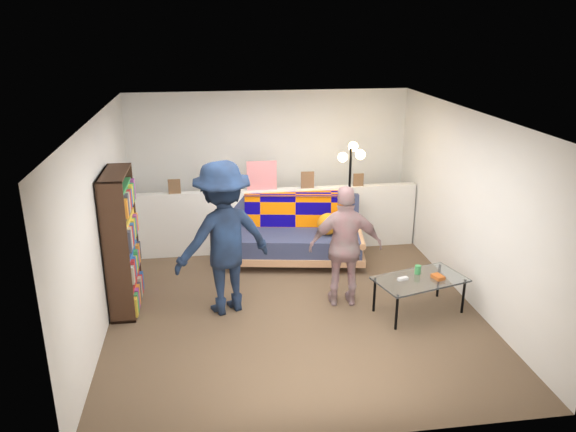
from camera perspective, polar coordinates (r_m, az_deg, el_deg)
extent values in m
plane|color=brown|center=(7.28, 0.46, -8.86)|extent=(5.00, 5.00, 0.00)
cube|color=silver|center=(9.17, -1.88, 5.18)|extent=(4.50, 0.10, 2.40)
cube|color=silver|center=(6.85, -18.48, -0.80)|extent=(0.10, 5.00, 2.40)
cube|color=silver|center=(7.46, 17.83, 0.90)|extent=(0.10, 5.00, 2.40)
cube|color=white|center=(6.50, 0.51, 10.13)|extent=(4.50, 5.00, 0.10)
cube|color=silver|center=(8.71, -1.32, -0.40)|extent=(4.45, 0.15, 1.00)
cube|color=brown|center=(8.47, -11.47, 2.96)|extent=(0.18, 0.02, 0.22)
cube|color=brown|center=(8.44, -7.42, 3.35)|extent=(0.22, 0.02, 0.28)
cube|color=silver|center=(8.46, -2.69, 4.12)|extent=(0.45, 0.02, 0.45)
cube|color=brown|center=(8.57, 1.99, 3.68)|extent=(0.20, 0.02, 0.26)
cube|color=brown|center=(8.75, 7.16, 3.67)|extent=(0.16, 0.02, 0.20)
cube|color=tan|center=(8.41, 0.74, -3.65)|extent=(2.14, 1.22, 0.11)
cube|color=#303857|center=(8.29, 0.74, -2.64)|extent=(2.00, 1.05, 0.25)
cube|color=#303857|center=(8.55, 0.77, 0.33)|extent=(1.92, 0.56, 0.60)
cylinder|color=tan|center=(8.37, -5.81, -1.90)|extent=(0.24, 0.90, 0.10)
cylinder|color=tan|center=(8.36, 7.30, -2.00)|extent=(0.24, 0.90, 0.10)
cube|color=#0B057C|center=(8.47, 0.77, 0.14)|extent=(1.53, 0.36, 0.55)
cube|color=#0B057C|center=(8.51, 0.78, 2.34)|extent=(1.56, 0.51, 0.03)
sphere|color=orange|center=(8.20, 4.08, -0.81)|extent=(0.32, 0.32, 0.32)
cube|color=black|center=(7.16, -17.66, -2.59)|extent=(0.02, 0.88, 1.76)
cube|color=black|center=(6.74, -17.05, -3.89)|extent=(0.29, 0.02, 1.76)
cube|color=black|center=(7.53, -16.15, -1.34)|extent=(0.29, 0.02, 1.76)
cube|color=black|center=(6.87, -17.26, 4.21)|extent=(0.29, 0.88, 0.02)
cube|color=black|center=(7.48, -15.95, -8.67)|extent=(0.29, 0.88, 0.04)
cube|color=black|center=(7.29, -16.27, -5.55)|extent=(0.29, 0.84, 0.02)
cube|color=black|center=(7.13, -16.58, -2.55)|extent=(0.29, 0.84, 0.02)
cube|color=black|center=(7.00, -16.89, 0.58)|extent=(0.29, 0.84, 0.02)
cube|color=red|center=(7.40, -15.92, -7.47)|extent=(0.22, 0.82, 0.29)
cube|color=#2963B5|center=(7.23, -16.23, -4.41)|extent=(0.22, 0.82, 0.27)
cube|color=gold|center=(7.08, -16.54, -1.36)|extent=(0.22, 0.82, 0.29)
cube|color=#2F8241|center=(6.95, -16.86, 1.81)|extent=(0.22, 0.82, 0.27)
cylinder|color=black|center=(6.74, 10.97, -9.63)|extent=(0.04, 0.04, 0.44)
cylinder|color=black|center=(7.29, 17.38, -7.84)|extent=(0.04, 0.04, 0.44)
cylinder|color=black|center=(7.08, 8.77, -7.97)|extent=(0.04, 0.04, 0.44)
cylinder|color=black|center=(7.62, 15.04, -6.41)|extent=(0.04, 0.04, 0.44)
cube|color=silver|center=(7.07, 13.28, -6.28)|extent=(1.21, 0.87, 0.02)
cube|color=silver|center=(6.98, 11.59, -6.26)|extent=(0.14, 0.09, 0.03)
cube|color=#C25B22|center=(7.11, 14.99, -5.99)|extent=(0.15, 0.18, 0.04)
cylinder|color=#419D53|center=(7.17, 13.05, -5.32)|extent=(0.09, 0.09, 0.11)
cylinder|color=black|center=(8.67, 6.01, -4.06)|extent=(0.31, 0.31, 0.03)
cylinder|color=black|center=(8.38, 6.21, 1.18)|extent=(0.05, 0.05, 1.70)
sphere|color=#FFC672|center=(8.25, 5.58, 5.96)|extent=(0.14, 0.14, 0.14)
sphere|color=#FFC672|center=(8.13, 7.37, 6.21)|extent=(0.14, 0.14, 0.14)
sphere|color=#FFC672|center=(8.27, 6.64, 7.02)|extent=(0.14, 0.14, 0.14)
imported|color=black|center=(6.80, -6.59, -2.26)|extent=(1.41, 1.12, 1.90)
imported|color=#CC848B|center=(7.00, 5.86, -3.12)|extent=(0.95, 0.47, 1.56)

